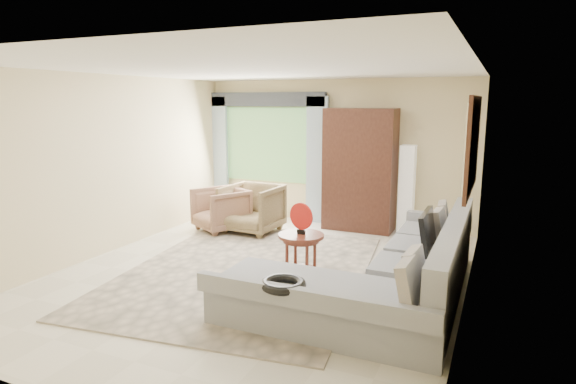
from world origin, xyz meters
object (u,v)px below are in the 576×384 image
at_px(coffee_table, 301,255).
at_px(armchair_left, 221,210).
at_px(armchair_right, 252,209).
at_px(sectional_sofa, 395,278).
at_px(tv_screen, 428,232).
at_px(potted_plant, 226,201).
at_px(floor_lamp, 407,190).
at_px(armoire, 360,170).

distance_m(coffee_table, armchair_left, 2.65).
xyz_separation_m(coffee_table, armchair_right, (-1.60, 1.67, 0.11)).
distance_m(sectional_sofa, armchair_left, 3.85).
distance_m(tv_screen, potted_plant, 4.95).
distance_m(sectional_sofa, coffee_table, 1.27).
bearing_deg(floor_lamp, armchair_right, -157.33).
height_order(coffee_table, floor_lamp, floor_lamp).
bearing_deg(coffee_table, tv_screen, 8.75).
relative_size(tv_screen, coffee_table, 1.28).
bearing_deg(armchair_left, armchair_right, 41.60).
relative_size(sectional_sofa, coffee_table, 5.99).
bearing_deg(floor_lamp, tv_screen, -74.01).
xyz_separation_m(tv_screen, armchair_right, (-3.11, 1.44, -0.31)).
distance_m(potted_plant, floor_lamp, 3.59).
relative_size(coffee_table, armchair_right, 0.64).
relative_size(coffee_table, armoire, 0.27).
relative_size(sectional_sofa, floor_lamp, 2.31).
height_order(armoire, floor_lamp, armoire).
xyz_separation_m(coffee_table, potted_plant, (-2.74, 2.72, -0.06)).
xyz_separation_m(armchair_right, potted_plant, (-1.14, 1.05, -0.17)).
bearing_deg(armchair_right, coffee_table, -43.26).
bearing_deg(tv_screen, armchair_right, 155.21).
bearing_deg(coffee_table, floor_lamp, 73.16).
xyz_separation_m(sectional_sofa, tv_screen, (0.27, 0.51, 0.44)).
height_order(coffee_table, armoire, armoire).
distance_m(armchair_right, armoire, 1.97).
distance_m(sectional_sofa, floor_lamp, 3.03).
height_order(potted_plant, armoire, armoire).
xyz_separation_m(armchair_right, floor_lamp, (2.41, 1.01, 0.34)).
bearing_deg(armoire, floor_lamp, 4.29).
height_order(tv_screen, coffee_table, tv_screen).
height_order(armchair_right, potted_plant, armchair_right).
bearing_deg(armoire, sectional_sofa, -66.94).
xyz_separation_m(potted_plant, floor_lamp, (3.55, -0.04, 0.50)).
distance_m(potted_plant, armoire, 2.87).
xyz_separation_m(sectional_sofa, armchair_right, (-2.84, 1.95, 0.13)).
bearing_deg(armoire, potted_plant, 177.92).
relative_size(sectional_sofa, armoire, 1.65).
xyz_separation_m(tv_screen, armchair_left, (-3.66, 1.32, -0.35)).
bearing_deg(armchair_left, potted_plant, 146.17).
xyz_separation_m(coffee_table, floor_lamp, (0.81, 2.68, 0.45)).
relative_size(sectional_sofa, armchair_left, 4.24).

